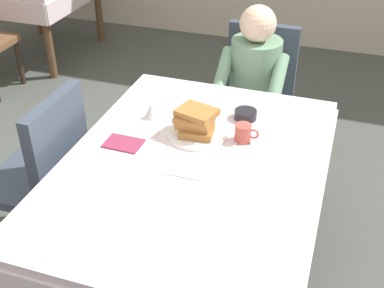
{
  "coord_description": "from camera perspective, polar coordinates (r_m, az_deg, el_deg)",
  "views": [
    {
      "loc": [
        0.55,
        -1.67,
        1.99
      ],
      "look_at": [
        -0.02,
        0.06,
        0.79
      ],
      "focal_mm": 46.75,
      "sensor_mm": 36.0,
      "label": 1
    }
  ],
  "objects": [
    {
      "name": "ground_plane",
      "position": [
        2.66,
        0.04,
        -15.2
      ],
      "size": [
        14.0,
        14.0,
        0.0
      ],
      "primitive_type": "plane",
      "color": "#474C47"
    },
    {
      "name": "dining_table_main",
      "position": [
        2.21,
        0.05,
        -3.98
      ],
      "size": [
        1.12,
        1.52,
        0.74
      ],
      "color": "silver",
      "rests_on": "ground"
    },
    {
      "name": "chair_diner",
      "position": [
        3.24,
        7.43,
        6.15
      ],
      "size": [
        0.44,
        0.45,
        0.93
      ],
      "rotation": [
        0.0,
        0.0,
        3.14
      ],
      "color": "#384251",
      "rests_on": "ground"
    },
    {
      "name": "diner_person",
      "position": [
        3.04,
        6.99,
        7.21
      ],
      "size": [
        0.4,
        0.43,
        1.12
      ],
      "rotation": [
        0.0,
        0.0,
        3.14
      ],
      "color": "gray",
      "rests_on": "ground"
    },
    {
      "name": "chair_left_side",
      "position": [
        2.59,
        -16.39,
        -2.68
      ],
      "size": [
        0.45,
        0.44,
        0.93
      ],
      "rotation": [
        0.0,
        0.0,
        1.57
      ],
      "color": "#384251",
      "rests_on": "ground"
    },
    {
      "name": "plate_breakfast",
      "position": [
        2.34,
        0.61,
        1.14
      ],
      "size": [
        0.28,
        0.28,
        0.02
      ],
      "primitive_type": "cylinder",
      "color": "white",
      "rests_on": "dining_table_main"
    },
    {
      "name": "breakfast_stack",
      "position": [
        2.3,
        0.43,
        2.56
      ],
      "size": [
        0.2,
        0.18,
        0.12
      ],
      "color": "#A36B33",
      "rests_on": "plate_breakfast"
    },
    {
      "name": "cup_coffee",
      "position": [
        2.29,
        5.87,
        1.26
      ],
      "size": [
        0.11,
        0.08,
        0.08
      ],
      "color": "#B24C42",
      "rests_on": "dining_table_main"
    },
    {
      "name": "bowl_butter",
      "position": [
        2.48,
        6.13,
        3.36
      ],
      "size": [
        0.11,
        0.11,
        0.04
      ],
      "primitive_type": "cylinder",
      "color": "black",
      "rests_on": "dining_table_main"
    },
    {
      "name": "syrup_pitcher",
      "position": [
        2.47,
        -4.63,
        3.78
      ],
      "size": [
        0.08,
        0.08,
        0.07
      ],
      "color": "silver",
      "rests_on": "dining_table_main"
    },
    {
      "name": "fork_left_of_plate",
      "position": [
        2.38,
        -3.9,
        1.55
      ],
      "size": [
        0.03,
        0.18,
        0.0
      ],
      "primitive_type": "cube",
      "rotation": [
        0.0,
        0.0,
        1.68
      ],
      "color": "silver",
      "rests_on": "dining_table_main"
    },
    {
      "name": "knife_right_of_plate",
      "position": [
        2.28,
        5.0,
        -0.04
      ],
      "size": [
        0.02,
        0.2,
        0.0
      ],
      "primitive_type": "cube",
      "rotation": [
        0.0,
        0.0,
        1.54
      ],
      "color": "silver",
      "rests_on": "dining_table_main"
    },
    {
      "name": "spoon_near_edge",
      "position": [
        2.07,
        -0.91,
        -3.74
      ],
      "size": [
        0.15,
        0.02,
        0.0
      ],
      "primitive_type": "cube",
      "rotation": [
        0.0,
        0.0,
        -0.01
      ],
      "color": "silver",
      "rests_on": "dining_table_main"
    },
    {
      "name": "napkin_folded",
      "position": [
        2.3,
        -7.83,
        0.07
      ],
      "size": [
        0.17,
        0.12,
        0.01
      ],
      "primitive_type": "cube",
      "rotation": [
        0.0,
        0.0,
        -0.02
      ],
      "color": "#8C2D4C",
      "rests_on": "dining_table_main"
    }
  ]
}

